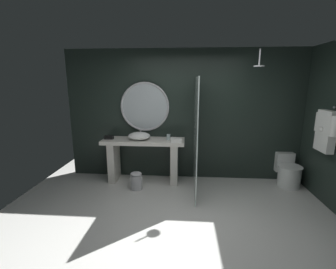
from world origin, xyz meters
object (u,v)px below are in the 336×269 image
(tissue_box, at_px, (109,137))
(round_wall_mirror, at_px, (145,107))
(waste_bin, at_px, (136,181))
(hanging_bathrobe, at_px, (326,129))
(vessel_sink, at_px, (139,136))
(rain_shower_head, at_px, (259,64))
(tumbler_cup, at_px, (169,137))
(toilet, at_px, (288,172))
(folded_hand_towel, at_px, (176,140))

(tissue_box, height_order, round_wall_mirror, round_wall_mirror)
(tissue_box, distance_m, waste_bin, 1.02)
(round_wall_mirror, relative_size, hanging_bathrobe, 1.37)
(vessel_sink, xyz_separation_m, rain_shower_head, (2.09, -0.24, 1.31))
(tumbler_cup, height_order, rain_shower_head, rain_shower_head)
(tumbler_cup, relative_size, toilet, 0.18)
(folded_hand_towel, bearing_deg, toilet, 4.44)
(tumbler_cup, relative_size, tissue_box, 0.63)
(round_wall_mirror, height_order, hanging_bathrobe, round_wall_mirror)
(tumbler_cup, height_order, hanging_bathrobe, hanging_bathrobe)
(waste_bin, bearing_deg, vessel_sink, 88.99)
(hanging_bathrobe, bearing_deg, round_wall_mirror, 164.03)
(vessel_sink, relative_size, folded_hand_towel, 2.16)
(vessel_sink, distance_m, toilet, 2.97)
(vessel_sink, height_order, round_wall_mirror, round_wall_mirror)
(round_wall_mirror, xyz_separation_m, hanging_bathrobe, (3.03, -0.87, -0.24))
(folded_hand_towel, bearing_deg, hanging_bathrobe, -11.17)
(round_wall_mirror, relative_size, rain_shower_head, 3.44)
(vessel_sink, bearing_deg, tumbler_cup, 3.23)
(vessel_sink, bearing_deg, rain_shower_head, -6.66)
(tissue_box, distance_m, rain_shower_head, 3.03)
(vessel_sink, distance_m, tumbler_cup, 0.57)
(hanging_bathrobe, xyz_separation_m, waste_bin, (-3.11, 0.24, -1.07))
(rain_shower_head, bearing_deg, tissue_box, 174.67)
(tissue_box, bearing_deg, waste_bin, -31.22)
(tissue_box, height_order, toilet, tissue_box)
(vessel_sink, distance_m, round_wall_mirror, 0.61)
(tumbler_cup, bearing_deg, vessel_sink, -176.77)
(round_wall_mirror, bearing_deg, hanging_bathrobe, -15.97)
(round_wall_mirror, bearing_deg, vessel_sink, -105.66)
(vessel_sink, relative_size, hanging_bathrobe, 0.60)
(tumbler_cup, height_order, round_wall_mirror, round_wall_mirror)
(tissue_box, bearing_deg, rain_shower_head, -5.33)
(hanging_bathrobe, xyz_separation_m, toilet, (-0.21, 0.64, -0.98))
(tumbler_cup, height_order, toilet, tumbler_cup)
(tumbler_cup, distance_m, folded_hand_towel, 0.22)
(rain_shower_head, xyz_separation_m, folded_hand_towel, (-1.38, 0.12, -1.35))
(vessel_sink, bearing_deg, waste_bin, -91.01)
(round_wall_mirror, height_order, toilet, round_wall_mirror)
(tissue_box, distance_m, folded_hand_towel, 1.33)
(vessel_sink, bearing_deg, toilet, 0.81)
(tissue_box, relative_size, folded_hand_towel, 0.86)
(tissue_box, bearing_deg, folded_hand_towel, -5.82)
(toilet, bearing_deg, folded_hand_towel, -175.56)
(tissue_box, height_order, hanging_bathrobe, hanging_bathrobe)
(tissue_box, bearing_deg, tumbler_cup, 1.19)
(tissue_box, distance_m, round_wall_mirror, 0.93)
(rain_shower_head, height_order, waste_bin, rain_shower_head)
(folded_hand_towel, bearing_deg, vessel_sink, 169.93)
(rain_shower_head, relative_size, hanging_bathrobe, 0.40)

